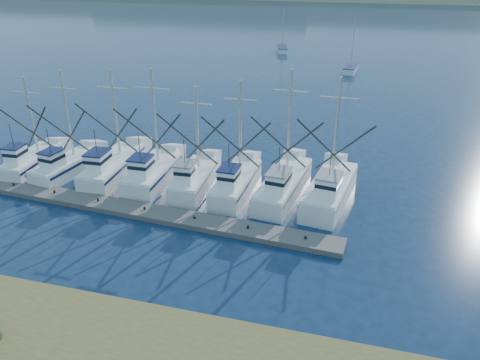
% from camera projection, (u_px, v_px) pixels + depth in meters
% --- Properties ---
extents(ground, '(500.00, 500.00, 0.00)m').
position_uv_depth(ground, '(232.00, 279.00, 27.61)').
color(ground, '#0B1F34').
rests_on(ground, ground).
extents(floating_dock, '(29.28, 3.97, 0.39)m').
position_uv_depth(floating_dock, '(145.00, 212.00, 34.44)').
color(floating_dock, '#5D5753').
rests_on(floating_dock, ground).
extents(trawler_fleet, '(29.10, 9.07, 9.69)m').
position_uv_depth(trawler_fleet, '(185.00, 177.00, 38.01)').
color(trawler_fleet, silver).
rests_on(trawler_fleet, ground).
extents(sailboat_near, '(2.21, 5.39, 8.10)m').
position_uv_depth(sailboat_near, '(350.00, 69.00, 75.85)').
color(sailboat_near, silver).
rests_on(sailboat_near, ground).
extents(sailboat_far, '(3.04, 6.08, 8.10)m').
position_uv_depth(sailboat_far, '(282.00, 49.00, 91.84)').
color(sailboat_far, silver).
rests_on(sailboat_far, ground).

